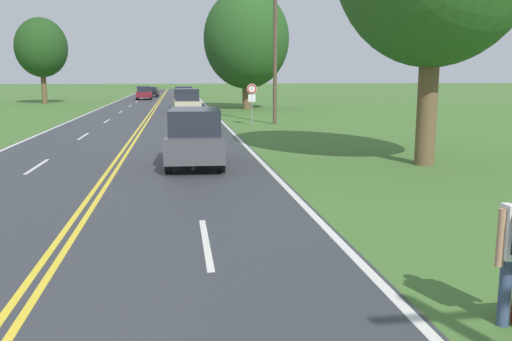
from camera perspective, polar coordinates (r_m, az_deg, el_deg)
traffic_sign at (r=32.71m, az=-0.44°, el=8.06°), size 0.60×0.10×2.45m
utility_pole_midground at (r=33.29m, az=2.03°, el=13.06°), size 1.80×0.24×9.15m
tree_behind_sign at (r=62.12m, az=-21.67°, el=11.93°), size 5.33×5.33×8.89m
tree_mid_treeline at (r=48.52m, az=-1.02°, el=13.66°), size 7.44×7.44×10.36m
car_dark_grey_suv_nearest at (r=17.73m, az=-6.41°, el=3.58°), size 1.99×3.99×1.88m
car_champagne_van_approaching at (r=42.17m, az=-7.33°, el=7.27°), size 2.13×4.89×1.95m
car_dark_blue_suv_mid_near at (r=49.75m, az=-7.58°, el=7.67°), size 1.80×3.98×1.98m
car_maroon_sedan_mid_far at (r=68.85m, az=-11.70°, el=8.02°), size 1.92×3.95×1.65m
car_black_hatchback_receding at (r=77.29m, az=-10.99°, el=8.18°), size 2.06×4.23×1.39m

